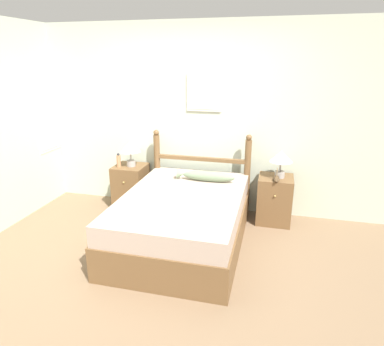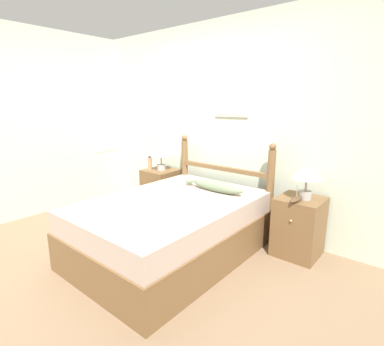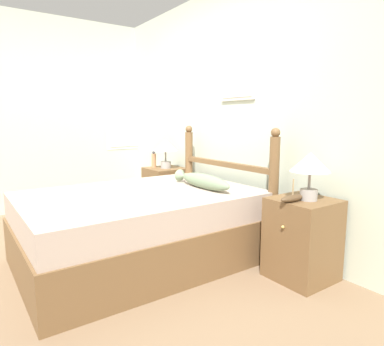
{
  "view_description": "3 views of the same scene",
  "coord_description": "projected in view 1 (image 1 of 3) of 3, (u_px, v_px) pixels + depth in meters",
  "views": [
    {
      "loc": [
        1.16,
        -2.84,
        2.06
      ],
      "look_at": [
        0.21,
        0.94,
        0.76
      ],
      "focal_mm": 32.0,
      "sensor_mm": 36.0,
      "label": 1
    },
    {
      "loc": [
        2.2,
        -1.48,
        1.57
      ],
      "look_at": [
        0.22,
        0.9,
        0.83
      ],
      "focal_mm": 28.0,
      "sensor_mm": 36.0,
      "label": 2
    },
    {
      "loc": [
        2.76,
        -0.66,
        1.21
      ],
      "look_at": [
        0.27,
        1.08,
        0.73
      ],
      "focal_mm": 32.0,
      "sensor_mm": 36.0,
      "label": 3
    }
  ],
  "objects": [
    {
      "name": "table_lamp_right",
      "position": [
        281.0,
        158.0,
        4.3
      ],
      "size": [
        0.29,
        0.29,
        0.35
      ],
      "color": "gray",
      "rests_on": "nightstand_right"
    },
    {
      "name": "ground_plane",
      "position": [
        150.0,
        269.0,
        3.53
      ],
      "size": [
        16.0,
        16.0,
        0.0
      ],
      "primitive_type": "plane",
      "color": "#7A6047"
    },
    {
      "name": "nightstand_left",
      "position": [
        131.0,
        186.0,
        4.96
      ],
      "size": [
        0.44,
        0.46,
        0.62
      ],
      "color": "brown",
      "rests_on": "ground_plane"
    },
    {
      "name": "fish_pillow",
      "position": [
        206.0,
        176.0,
        4.3
      ],
      "size": [
        0.74,
        0.13,
        0.13
      ],
      "color": "gray",
      "rests_on": "bed"
    },
    {
      "name": "table_lamp_left",
      "position": [
        130.0,
        148.0,
        4.77
      ],
      "size": [
        0.29,
        0.29,
        0.35
      ],
      "color": "gray",
      "rests_on": "nightstand_left"
    },
    {
      "name": "wall_back",
      "position": [
        191.0,
        119.0,
        4.72
      ],
      "size": [
        6.4,
        0.08,
        2.55
      ],
      "color": "beige",
      "rests_on": "ground_plane"
    },
    {
      "name": "bottle",
      "position": [
        119.0,
        161.0,
        4.78
      ],
      "size": [
        0.06,
        0.06,
        0.2
      ],
      "color": "tan",
      "rests_on": "nightstand_left"
    },
    {
      "name": "model_boat",
      "position": [
        276.0,
        179.0,
        4.26
      ],
      "size": [
        0.07,
        0.24,
        0.17
      ],
      "color": "#4C3823",
      "rests_on": "nightstand_right"
    },
    {
      "name": "nightstand_right",
      "position": [
        274.0,
        199.0,
        4.49
      ],
      "size": [
        0.44,
        0.46,
        0.62
      ],
      "color": "brown",
      "rests_on": "ground_plane"
    },
    {
      "name": "headboard",
      "position": [
        201.0,
        170.0,
        4.72
      ],
      "size": [
        1.35,
        0.09,
        1.14
      ],
      "color": "brown",
      "rests_on": "ground_plane"
    },
    {
      "name": "bed",
      "position": [
        183.0,
        220.0,
        3.96
      ],
      "size": [
        1.35,
        1.95,
        0.6
      ],
      "color": "brown",
      "rests_on": "ground_plane"
    }
  ]
}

